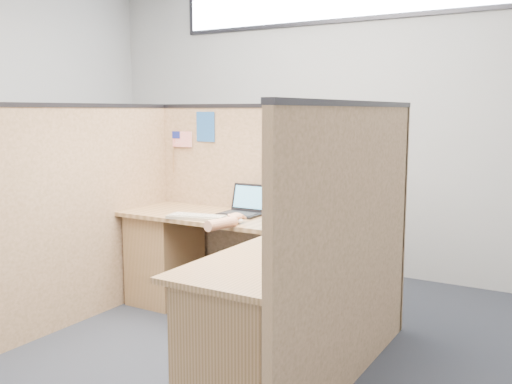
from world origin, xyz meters
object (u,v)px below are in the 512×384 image
Objects in this scene: l_desk at (240,283)px; mouse at (236,220)px; keyboard at (198,217)px; laptop at (244,207)px.

l_desk is 0.43m from mouse.
mouse reaches higher than keyboard.
mouse is (-0.15, 0.19, 0.36)m from l_desk.
mouse is (0.13, -0.32, -0.03)m from laptop.
laptop is 0.37m from keyboard.
keyboard is at bearing 180.00° from mouse.
l_desk is at bearing -52.16° from mouse.
l_desk is at bearing -61.52° from laptop.
l_desk is 0.61m from keyboard.
keyboard is at bearing -120.16° from laptop.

